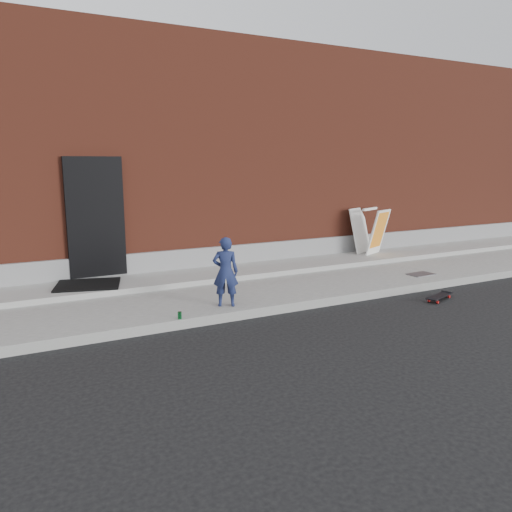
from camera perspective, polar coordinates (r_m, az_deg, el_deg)
ground at (r=8.28m, az=4.56°, el=-6.34°), size 80.00×80.00×0.00m
sidewalk at (r=9.52m, az=-0.21°, el=-3.58°), size 20.00×3.00×0.15m
apron at (r=10.28m, az=-2.50°, el=-1.80°), size 20.00×1.20×0.10m
building at (r=14.34m, az=-10.48°, el=10.81°), size 20.00×8.10×5.00m
child at (r=7.92m, az=-3.50°, el=-1.81°), size 0.48×0.41×1.12m
skateboard at (r=9.49m, az=20.22°, el=-4.34°), size 0.74×0.42×0.08m
pizza_sign at (r=12.29m, az=12.90°, el=2.83°), size 0.91×0.97×1.10m
soda_can at (r=7.45m, az=-8.71°, el=-6.73°), size 0.06×0.06×0.11m
doormat at (r=9.41m, az=-18.65°, el=-3.12°), size 1.28×1.14×0.03m
utility_plate at (r=10.78m, az=18.34°, el=-1.99°), size 0.55×0.36×0.02m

